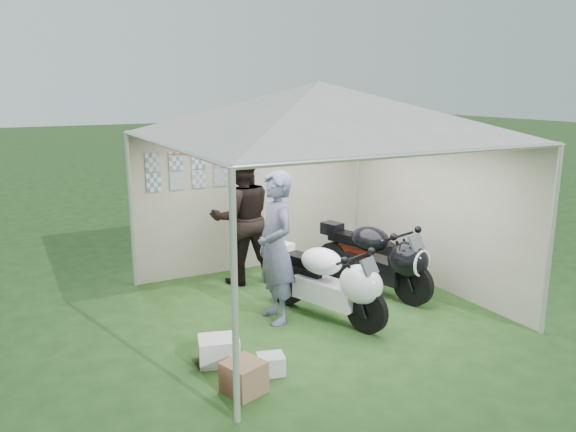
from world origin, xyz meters
name	(u,v)px	position (x,y,z in m)	size (l,w,h in m)	color
ground	(317,307)	(0.00, 0.00, 0.00)	(80.00, 80.00, 0.00)	#234419
canopy_tent	(318,116)	(0.00, 0.03, 2.58)	(5.66, 5.66, 3.00)	silver
motorcycle_white	(330,280)	(-0.07, -0.45, 0.53)	(0.87, 1.87, 0.95)	black
motorcycle_black	(379,257)	(1.03, 0.02, 0.56)	(0.83, 1.98, 1.00)	black
paddock_stand	(330,269)	(0.78, 0.90, 0.15)	(0.39, 0.24, 0.29)	#132CAA
person_dark_jacket	(242,218)	(-0.49, 1.41, 1.00)	(0.97, 0.76, 2.00)	black
person_blue_jacket	(276,248)	(-0.69, -0.14, 0.97)	(0.71, 0.46, 1.93)	slate
equipment_box	(378,258)	(1.59, 0.77, 0.25)	(0.49, 0.40, 0.49)	black
crate_0	(219,350)	(-1.75, -0.89, 0.14)	(0.43, 0.34, 0.29)	silver
crate_1	(244,377)	(-1.75, -1.57, 0.16)	(0.35, 0.35, 0.32)	#896549
crate_2	(271,364)	(-1.35, -1.36, 0.10)	(0.28, 0.23, 0.20)	silver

